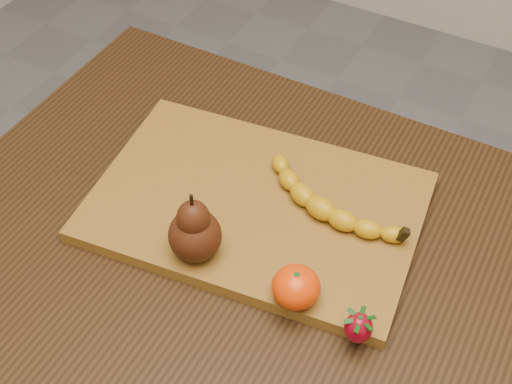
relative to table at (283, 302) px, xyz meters
The scene contains 6 objects.
table is the anchor object (origin of this frame).
cutting_board 0.14m from the table, 142.36° to the left, with size 0.45×0.30×0.02m, color brown.
banana 0.15m from the table, 80.30° to the left, with size 0.20×0.05×0.03m, color #C39109, non-canonical shape.
pear 0.21m from the table, 150.67° to the right, with size 0.07×0.07×0.11m, color #3F1A0A, non-canonical shape.
mandarin 0.16m from the table, 54.20° to the right, with size 0.06×0.06×0.05m, color #EB3902.
strawberry 0.21m from the table, 29.42° to the right, with size 0.03×0.03×0.04m, color maroon, non-canonical shape.
Camera 1 is at (0.24, -0.53, 1.51)m, focal length 50.00 mm.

